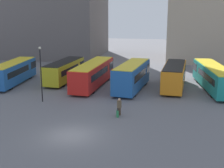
{
  "coord_description": "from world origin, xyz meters",
  "views": [
    {
      "loc": [
        7.46,
        -22.23,
        9.96
      ],
      "look_at": [
        1.49,
        9.79,
        1.94
      ],
      "focal_mm": 50.0,
      "sensor_mm": 36.0,
      "label": 1
    }
  ],
  "objects_px": {
    "bus_5": "(214,77)",
    "bus_4": "(174,75)",
    "bus_1": "(64,70)",
    "suitcase": "(117,114)",
    "traveler": "(119,105)",
    "bus_2": "(93,73)",
    "lamp_post_1": "(41,70)",
    "bus_0": "(13,72)",
    "bus_3": "(132,76)"
  },
  "relations": [
    {
      "from": "bus_5",
      "to": "bus_4",
      "type": "bearing_deg",
      "value": 85.0
    },
    {
      "from": "bus_1",
      "to": "bus_5",
      "type": "xyz_separation_m",
      "value": [
        19.64,
        -0.71,
        0.08
      ]
    },
    {
      "from": "suitcase",
      "to": "bus_5",
      "type": "bearing_deg",
      "value": -59.09
    },
    {
      "from": "bus_4",
      "to": "traveler",
      "type": "bearing_deg",
      "value": 160.24
    },
    {
      "from": "bus_1",
      "to": "bus_2",
      "type": "bearing_deg",
      "value": -106.34
    },
    {
      "from": "suitcase",
      "to": "lamp_post_1",
      "type": "height_order",
      "value": "lamp_post_1"
    },
    {
      "from": "bus_5",
      "to": "bus_0",
      "type": "bearing_deg",
      "value": 85.81
    },
    {
      "from": "bus_2",
      "to": "bus_4",
      "type": "height_order",
      "value": "bus_2"
    },
    {
      "from": "bus_0",
      "to": "bus_3",
      "type": "distance_m",
      "value": 15.98
    },
    {
      "from": "traveler",
      "to": "lamp_post_1",
      "type": "height_order",
      "value": "lamp_post_1"
    },
    {
      "from": "bus_0",
      "to": "bus_4",
      "type": "xyz_separation_m",
      "value": [
        21.11,
        1.5,
        0.06
      ]
    },
    {
      "from": "bus_1",
      "to": "bus_5",
      "type": "height_order",
      "value": "bus_5"
    },
    {
      "from": "bus_5",
      "to": "lamp_post_1",
      "type": "height_order",
      "value": "lamp_post_1"
    },
    {
      "from": "bus_0",
      "to": "bus_2",
      "type": "height_order",
      "value": "bus_2"
    },
    {
      "from": "bus_5",
      "to": "bus_1",
      "type": "bearing_deg",
      "value": 79.86
    },
    {
      "from": "bus_3",
      "to": "bus_4",
      "type": "distance_m",
      "value": 5.44
    },
    {
      "from": "traveler",
      "to": "bus_2",
      "type": "bearing_deg",
      "value": 5.97
    },
    {
      "from": "bus_5",
      "to": "lamp_post_1",
      "type": "relative_size",
      "value": 2.08
    },
    {
      "from": "bus_4",
      "to": "suitcase",
      "type": "distance_m",
      "value": 13.15
    },
    {
      "from": "bus_3",
      "to": "lamp_post_1",
      "type": "height_order",
      "value": "lamp_post_1"
    },
    {
      "from": "bus_1",
      "to": "traveler",
      "type": "height_order",
      "value": "bus_1"
    },
    {
      "from": "bus_2",
      "to": "suitcase",
      "type": "height_order",
      "value": "bus_2"
    },
    {
      "from": "bus_2",
      "to": "bus_3",
      "type": "relative_size",
      "value": 1.23
    },
    {
      "from": "bus_4",
      "to": "bus_5",
      "type": "xyz_separation_m",
      "value": [
        4.81,
        0.26,
        -0.02
      ]
    },
    {
      "from": "bus_2",
      "to": "lamp_post_1",
      "type": "bearing_deg",
      "value": 158.24
    },
    {
      "from": "bus_1",
      "to": "lamp_post_1",
      "type": "xyz_separation_m",
      "value": [
        0.76,
        -9.6,
        1.97
      ]
    },
    {
      "from": "lamp_post_1",
      "to": "bus_0",
      "type": "bearing_deg",
      "value": 134.65
    },
    {
      "from": "bus_0",
      "to": "traveler",
      "type": "xyz_separation_m",
      "value": [
        15.96,
        -9.98,
        -0.58
      ]
    },
    {
      "from": "bus_2",
      "to": "bus_5",
      "type": "height_order",
      "value": "bus_2"
    },
    {
      "from": "bus_2",
      "to": "suitcase",
      "type": "bearing_deg",
      "value": -152.1
    },
    {
      "from": "bus_1",
      "to": "suitcase",
      "type": "xyz_separation_m",
      "value": [
        9.59,
        -12.95,
        -1.21
      ]
    },
    {
      "from": "bus_2",
      "to": "bus_3",
      "type": "bearing_deg",
      "value": -97.81
    },
    {
      "from": "bus_1",
      "to": "bus_2",
      "type": "xyz_separation_m",
      "value": [
        4.5,
        -1.69,
        0.12
      ]
    },
    {
      "from": "bus_4",
      "to": "bus_0",
      "type": "bearing_deg",
      "value": 98.46
    },
    {
      "from": "bus_1",
      "to": "bus_4",
      "type": "height_order",
      "value": "bus_4"
    },
    {
      "from": "bus_0",
      "to": "suitcase",
      "type": "bearing_deg",
      "value": -126.21
    },
    {
      "from": "bus_1",
      "to": "bus_4",
      "type": "relative_size",
      "value": 1.0
    },
    {
      "from": "bus_0",
      "to": "bus_1",
      "type": "xyz_separation_m",
      "value": [
        6.29,
        2.47,
        -0.04
      ]
    },
    {
      "from": "bus_0",
      "to": "lamp_post_1",
      "type": "bearing_deg",
      "value": -138.11
    },
    {
      "from": "bus_5",
      "to": "suitcase",
      "type": "xyz_separation_m",
      "value": [
        -10.04,
        -12.25,
        -1.3
      ]
    },
    {
      "from": "bus_2",
      "to": "traveler",
      "type": "relative_size",
      "value": 6.88
    },
    {
      "from": "bus_4",
      "to": "bus_1",
      "type": "bearing_deg",
      "value": 90.67
    },
    {
      "from": "lamp_post_1",
      "to": "traveler",
      "type": "bearing_deg",
      "value": -17.69
    },
    {
      "from": "bus_3",
      "to": "lamp_post_1",
      "type": "distance_m",
      "value": 11.39
    },
    {
      "from": "bus_0",
      "to": "lamp_post_1",
      "type": "relative_size",
      "value": 1.7
    },
    {
      "from": "bus_0",
      "to": "lamp_post_1",
      "type": "distance_m",
      "value": 10.21
    },
    {
      "from": "bus_0",
      "to": "traveler",
      "type": "distance_m",
      "value": 18.83
    },
    {
      "from": "traveler",
      "to": "lamp_post_1",
      "type": "distance_m",
      "value": 9.69
    },
    {
      "from": "bus_0",
      "to": "bus_3",
      "type": "bearing_deg",
      "value": -93.73
    },
    {
      "from": "bus_0",
      "to": "bus_5",
      "type": "distance_m",
      "value": 25.98
    }
  ]
}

